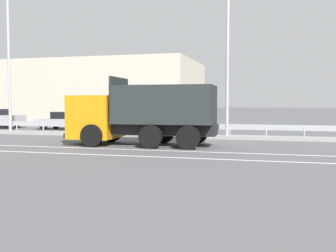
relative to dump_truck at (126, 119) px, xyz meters
name	(u,v)px	position (x,y,z in m)	size (l,w,h in m)	color
ground_plane	(181,143)	(2.31, 1.64, -1.22)	(320.00, 320.00, 0.00)	#565659
lane_strip_0	(130,149)	(0.90, -1.77, -1.22)	(70.58, 0.16, 0.01)	silver
lane_strip_1	(113,155)	(0.90, -3.71, -1.22)	(70.58, 0.16, 0.01)	silver
median_island	(192,136)	(2.31, 4.53, -1.13)	(38.82, 1.10, 0.18)	gray
median_guardrail	(195,127)	(2.31, 5.38, -0.65)	(70.58, 0.09, 0.78)	#9EA0A5
dump_truck	(126,119)	(0.00, 0.00, 0.00)	(7.06, 2.96, 3.23)	orange
median_road_sign	(109,115)	(-2.87, 4.53, 0.05)	(0.68, 0.16, 2.46)	white
street_lamp_1	(7,41)	(-9.80, 4.27, 4.76)	(0.70, 2.22, 10.96)	#ADADB2
street_lamp_2	(227,29)	(4.32, 4.19, 4.81)	(0.71, 2.80, 10.92)	#ADADB2
parked_car_3	(65,120)	(-8.58, 9.24, -0.54)	(4.12, 2.02, 1.35)	#A3A3A8
background_building_0	(96,93)	(-11.67, 21.20, 1.91)	(21.45, 12.05, 6.27)	beige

